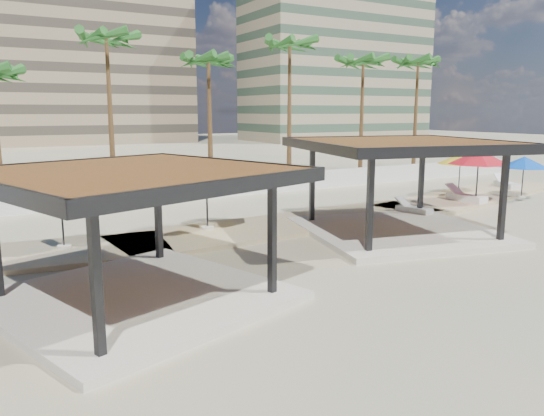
% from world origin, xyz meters
% --- Properties ---
extents(ground, '(200.00, 200.00, 0.00)m').
position_xyz_m(ground, '(0.00, 0.00, 0.00)').
color(ground, tan).
rests_on(ground, ground).
extents(promenade, '(44.45, 7.97, 0.24)m').
position_xyz_m(promenade, '(2.00, 7.67, 0.06)').
color(promenade, '#C6B284').
rests_on(promenade, ground).
extents(boundary_wall, '(56.00, 0.30, 1.20)m').
position_xyz_m(boundary_wall, '(0.00, 16.00, 0.60)').
color(boundary_wall, silver).
rests_on(boundary_wall, ground).
extents(building_mid, '(38.00, 16.00, 30.40)m').
position_xyz_m(building_mid, '(4.00, 78.00, 14.27)').
color(building_mid, '#847259').
rests_on(building_mid, ground).
extents(building_east, '(32.00, 15.00, 36.40)m').
position_xyz_m(building_east, '(48.00, 66.00, 17.27)').
color(building_east, gray).
rests_on(building_east, ground).
extents(pavilion_central, '(9.27, 9.27, 3.92)m').
position_xyz_m(pavilion_central, '(4.99, 3.40, 2.34)').
color(pavilion_central, beige).
rests_on(pavilion_central, ground).
extents(pavilion_west, '(8.97, 8.97, 3.62)m').
position_xyz_m(pavilion_west, '(-6.71, 0.93, 2.16)').
color(pavilion_west, beige).
rests_on(pavilion_west, ground).
extents(umbrella_b, '(3.23, 3.23, 2.81)m').
position_xyz_m(umbrella_b, '(-1.89, 7.47, 2.60)').
color(umbrella_b, beige).
rests_on(umbrella_b, promenade).
extents(umbrella_c, '(3.74, 3.74, 2.87)m').
position_xyz_m(umbrella_c, '(13.35, 6.33, 2.65)').
color(umbrella_c, beige).
rests_on(umbrella_c, promenade).
extents(umbrella_d, '(2.91, 2.91, 2.37)m').
position_xyz_m(umbrella_d, '(16.97, 6.14, 2.22)').
color(umbrella_d, beige).
rests_on(umbrella_d, promenade).
extents(umbrella_e, '(3.09, 3.09, 2.41)m').
position_xyz_m(umbrella_e, '(15.30, 9.20, 2.25)').
color(umbrella_e, beige).
rests_on(umbrella_e, promenade).
extents(umbrella_f, '(3.15, 3.15, 2.51)m').
position_xyz_m(umbrella_f, '(-7.64, 7.15, 2.33)').
color(umbrella_f, beige).
rests_on(umbrella_f, promenade).
extents(lounger_b, '(0.92, 1.96, 0.71)m').
position_xyz_m(lounger_b, '(8.27, 5.84, 0.35)').
color(lounger_b, white).
rests_on(lounger_b, promenade).
extents(lounger_c, '(0.91, 2.36, 0.88)m').
position_xyz_m(lounger_c, '(13.29, 6.95, 0.39)').
color(lounger_c, white).
rests_on(lounger_c, promenade).
extents(lounger_d, '(1.51, 2.31, 0.83)m').
position_xyz_m(lounger_d, '(19.86, 9.25, 0.38)').
color(lounger_d, white).
rests_on(lounger_d, promenade).
extents(palm_d, '(3.00, 3.00, 9.95)m').
position_xyz_m(palm_d, '(-3.00, 18.90, 8.75)').
color(palm_d, brown).
rests_on(palm_d, ground).
extents(palm_e, '(3.00, 3.00, 8.97)m').
position_xyz_m(palm_e, '(3.00, 18.40, 7.82)').
color(palm_e, brown).
rests_on(palm_e, ground).
extents(palm_f, '(3.00, 3.00, 10.31)m').
position_xyz_m(palm_f, '(9.00, 18.60, 9.09)').
color(palm_f, brown).
rests_on(palm_f, ground).
extents(palm_g, '(3.00, 3.00, 9.41)m').
position_xyz_m(palm_g, '(15.00, 18.20, 8.24)').
color(palm_g, brown).
rests_on(palm_g, ground).
extents(palm_h, '(3.00, 3.00, 9.66)m').
position_xyz_m(palm_h, '(21.00, 18.80, 8.47)').
color(palm_h, brown).
rests_on(palm_h, ground).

